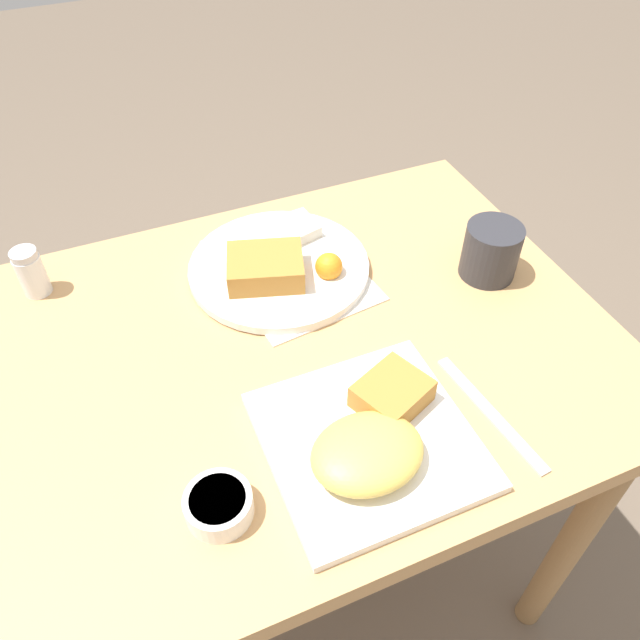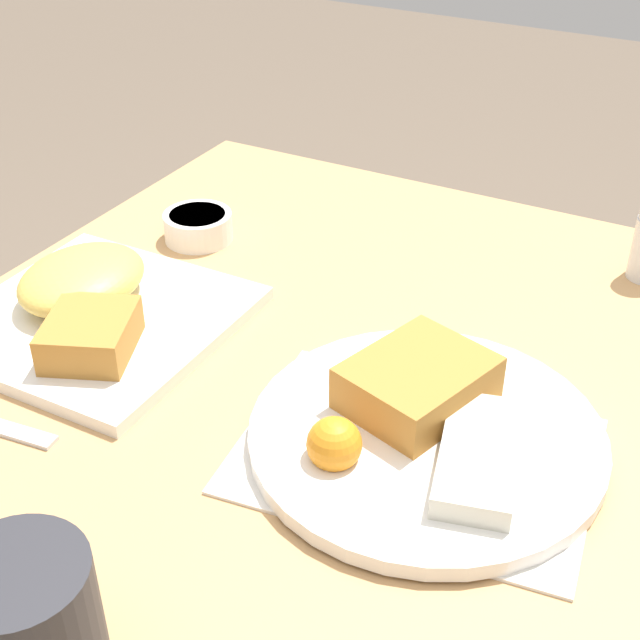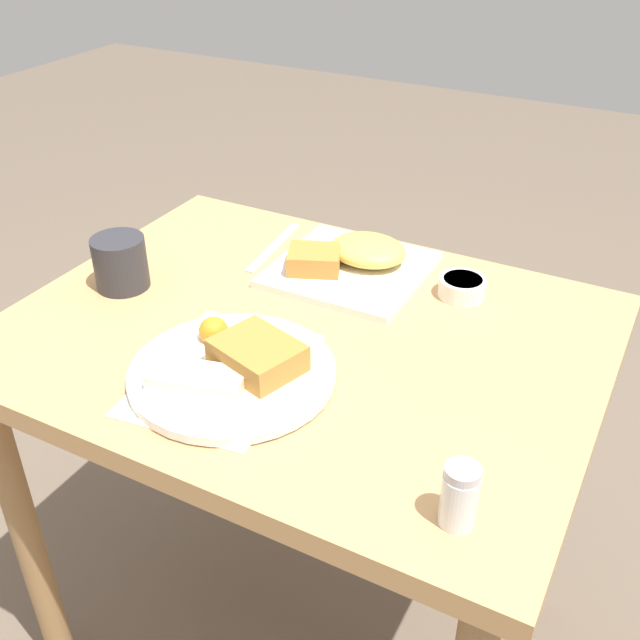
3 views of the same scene
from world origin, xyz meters
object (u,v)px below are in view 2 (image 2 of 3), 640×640
Objects in this scene: plate_square_near at (91,306)px; coffee_mug at (27,621)px; sauce_ramekin at (198,226)px; plate_oval_far at (424,425)px.

coffee_mug is at bearing 35.47° from plate_square_near.
plate_square_near is 0.20m from sauce_ramekin.
plate_oval_far is at bearing 157.54° from coffee_mug.
plate_square_near reaches higher than sauce_ramekin.
coffee_mug reaches higher than plate_oval_far.
sauce_ramekin is (-0.20, -0.01, -0.00)m from plate_square_near.
coffee_mug is at bearing -22.46° from plate_oval_far.
plate_square_near is 0.40m from coffee_mug.
plate_square_near is 2.82× the size of coffee_mug.
plate_oval_far is (0.01, 0.36, -0.00)m from plate_square_near.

